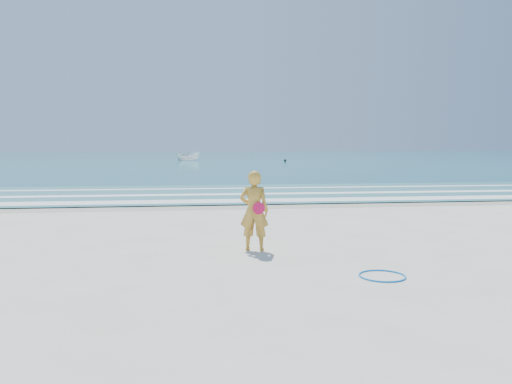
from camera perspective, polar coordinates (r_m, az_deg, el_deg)
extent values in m
plane|color=silver|center=(10.95, 2.95, -7.14)|extent=(400.00, 400.00, 0.00)
cube|color=#B2A893|center=(19.75, -1.74, -1.56)|extent=(400.00, 2.40, 0.00)
cube|color=#19727F|center=(115.56, -6.46, 4.09)|extent=(400.00, 190.00, 0.04)
cube|color=#59B7AD|center=(24.70, -2.89, -0.09)|extent=(400.00, 10.00, 0.01)
cube|color=white|center=(21.03, -2.09, -1.00)|extent=(400.00, 1.40, 0.01)
cube|color=white|center=(23.91, -2.74, -0.25)|extent=(400.00, 0.90, 0.01)
cube|color=white|center=(27.18, -3.30, 0.42)|extent=(400.00, 0.60, 0.01)
torus|color=#0C7AD8|center=(9.41, 14.22, -9.27)|extent=(1.03, 1.03, 0.03)
imported|color=white|center=(78.30, -7.74, 4.09)|extent=(4.13, 2.46, 1.50)
sphere|color=black|center=(74.22, 3.35, 3.63)|extent=(0.37, 0.37, 0.37)
imported|color=gold|center=(11.20, -0.22, -2.16)|extent=(0.75, 0.60, 1.81)
cylinder|color=#EB144D|center=(11.02, 0.31, -1.87)|extent=(0.27, 0.08, 0.27)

